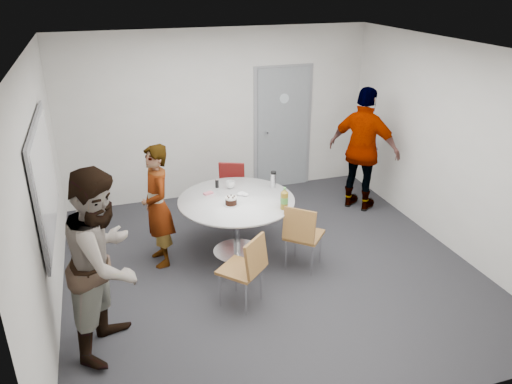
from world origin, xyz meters
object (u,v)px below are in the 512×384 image
object	(u,v)px
table	(238,207)
person_left	(105,262)
person_right	(364,150)
chair_near_right	(302,232)
person_main	(157,206)
chair_near_left	(247,265)
door	(283,129)
whiteboard	(45,179)
chair_far	(231,186)

from	to	relation	value
table	person_left	world-z (taller)	person_left
table	person_right	bearing A→B (deg)	18.88
chair_near_right	person_main	distance (m)	1.82
chair_near_left	chair_near_right	world-z (taller)	chair_near_right
door	person_main	distance (m)	3.07
door	table	size ratio (longest dim) A/B	1.41
door	table	distance (m)	2.45
person_right	person_left	bearing A→B (deg)	79.90
door	person_left	distance (m)	4.51
whiteboard	chair_near_right	size ratio (longest dim) A/B	2.15
chair_near_left	person_main	size ratio (longest dim) A/B	0.55
door	chair_far	bearing A→B (deg)	-141.17
person_main	person_right	xyz separation A→B (m)	(3.23, 0.67, 0.17)
table	person_left	bearing A→B (deg)	-141.91
table	chair_near_left	xyz separation A→B (m)	(-0.23, -1.15, -0.14)
chair_near_right	person_main	size ratio (longest dim) A/B	0.56
whiteboard	person_main	size ratio (longest dim) A/B	1.20
whiteboard	person_left	distance (m)	1.27
person_left	door	bearing A→B (deg)	-17.04
person_left	person_right	xyz separation A→B (m)	(3.90, 2.08, 0.01)
person_main	person_right	distance (m)	3.31
door	table	bearing A→B (deg)	-124.21
chair_near_left	chair_far	xyz separation A→B (m)	(0.42, 2.21, -0.02)
whiteboard	table	xyz separation A→B (m)	(2.20, 0.28, -0.78)
table	chair_far	xyz separation A→B (m)	(0.19, 1.06, -0.16)
chair_near_left	chair_far	distance (m)	2.25
chair_near_right	person_main	xyz separation A→B (m)	(-1.64, 0.74, 0.25)
door	chair_near_left	size ratio (longest dim) A/B	2.43
door	chair_near_right	world-z (taller)	door
chair_near_right	person_main	bearing A→B (deg)	-161.96
chair_near_left	person_right	size ratio (longest dim) A/B	0.45
whiteboard	chair_far	world-z (taller)	whiteboard
door	person_right	world-z (taller)	door
whiteboard	person_left	size ratio (longest dim) A/B	1.00
chair_near_right	chair_far	distance (m)	1.77
whiteboard	chair_far	xyz separation A→B (m)	(2.39, 1.34, -0.93)
whiteboard	chair_near_right	bearing A→B (deg)	-7.58
chair_far	person_main	xyz separation A→B (m)	(-1.21, -0.97, 0.28)
person_main	person_right	world-z (taller)	person_right
chair_far	person_main	distance (m)	1.58
chair_near_right	person_left	world-z (taller)	person_left
chair_near_left	chair_near_right	size ratio (longest dim) A/B	0.99
whiteboard	person_right	xyz separation A→B (m)	(4.41, 1.03, -0.49)
person_main	chair_near_left	bearing A→B (deg)	25.32
whiteboard	table	distance (m)	2.35
whiteboard	chair_near_right	world-z (taller)	whiteboard
table	person_right	world-z (taller)	person_right
door	person_right	size ratio (longest dim) A/B	1.10
person_main	person_left	distance (m)	1.56
table	whiteboard	bearing A→B (deg)	-172.81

